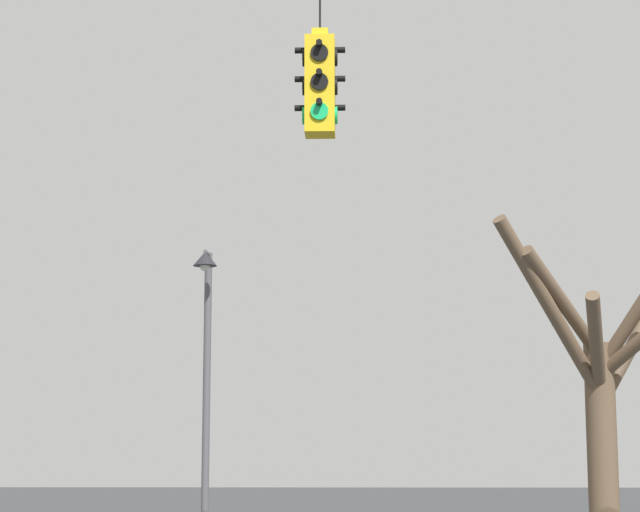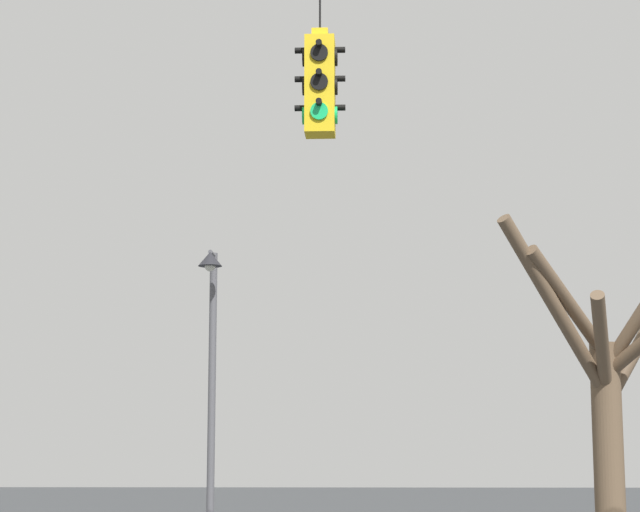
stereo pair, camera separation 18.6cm
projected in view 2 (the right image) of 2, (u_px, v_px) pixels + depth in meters
name	position (u px, v px, depth m)	size (l,w,h in m)	color
traffic_light_near_left_pole	(320.00, 85.00, 14.24)	(0.58, 0.58, 2.45)	yellow
street_lamp	(211.00, 362.00, 19.59)	(0.38, 0.67, 5.19)	#515156
bare_tree	(614.00, 393.00, 19.36)	(4.00, 3.00, 5.52)	brown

